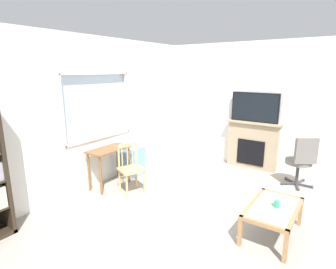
% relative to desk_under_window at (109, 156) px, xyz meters
% --- Properties ---
extents(ground, '(6.47, 6.10, 0.02)m').
position_rel_desk_under_window_xyz_m(ground, '(-0.08, -2.20, -0.62)').
color(ground, '#9E9389').
extents(wall_back_with_window, '(5.47, 0.15, 2.80)m').
position_rel_desk_under_window_xyz_m(wall_back_with_window, '(-0.10, 0.35, 0.78)').
color(wall_back_with_window, silver).
rests_on(wall_back_with_window, ground).
extents(wall_right, '(0.12, 5.30, 2.80)m').
position_rel_desk_under_window_xyz_m(wall_right, '(2.71, -2.20, 0.79)').
color(wall_right, silver).
rests_on(wall_right, ground).
extents(desk_under_window, '(0.83, 0.42, 0.75)m').
position_rel_desk_under_window_xyz_m(desk_under_window, '(0.00, 0.00, 0.00)').
color(desk_under_window, brown).
rests_on(desk_under_window, ground).
extents(wooden_chair, '(0.54, 0.53, 0.90)m').
position_rel_desk_under_window_xyz_m(wooden_chair, '(0.03, -0.52, -0.14)').
color(wooden_chair, tan).
rests_on(wooden_chair, ground).
extents(plastic_drawer_unit, '(0.35, 0.40, 0.60)m').
position_rel_desk_under_window_xyz_m(plastic_drawer_unit, '(0.72, 0.05, -0.31)').
color(plastic_drawer_unit, '#72ADDB').
rests_on(plastic_drawer_unit, ground).
extents(fireplace, '(0.26, 1.19, 1.07)m').
position_rel_desk_under_window_xyz_m(fireplace, '(2.56, -1.90, -0.07)').
color(fireplace, tan).
rests_on(fireplace, ground).
extents(tv, '(0.06, 1.03, 0.64)m').
position_rel_desk_under_window_xyz_m(tv, '(2.54, -1.90, 0.79)').
color(tv, black).
rests_on(tv, fireplace).
extents(office_chair, '(0.62, 0.57, 1.00)m').
position_rel_desk_under_window_xyz_m(office_chair, '(2.03, -3.00, -0.05)').
color(office_chair, slate).
rests_on(office_chair, ground).
extents(coffee_table, '(1.01, 0.59, 0.42)m').
position_rel_desk_under_window_xyz_m(coffee_table, '(0.13, -2.98, -0.25)').
color(coffee_table, '#8C9E99').
rests_on(coffee_table, ground).
extents(sippy_cup, '(0.07, 0.07, 0.09)m').
position_rel_desk_under_window_xyz_m(sippy_cup, '(0.14, -3.01, -0.14)').
color(sippy_cup, '#33B770').
rests_on(sippy_cup, coffee_table).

